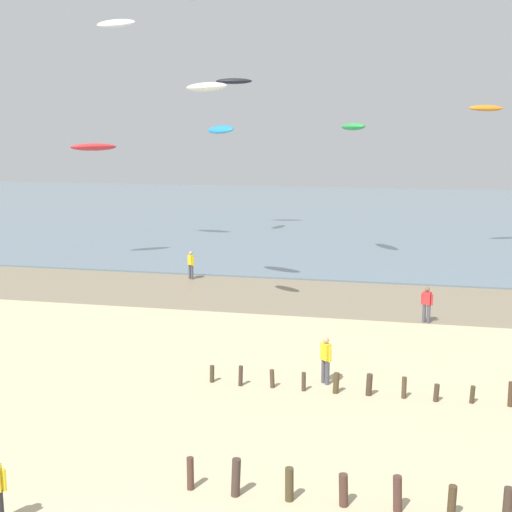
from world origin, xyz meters
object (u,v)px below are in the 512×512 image
at_px(kite_aloft_1, 221,129).
at_px(kite_aloft_6, 116,23).
at_px(person_nearest_camera, 427,304).
at_px(kite_aloft_0, 234,81).
at_px(person_left_flank, 191,264).
at_px(person_mid_beach, 326,359).
at_px(kite_aloft_8, 206,87).
at_px(kite_aloft_11, 353,127).
at_px(kite_aloft_7, 93,147).
at_px(kite_aloft_12, 486,108).

xyz_separation_m(kite_aloft_1, kite_aloft_6, (-12.14, 16.05, 7.58)).
height_order(person_nearest_camera, kite_aloft_6, kite_aloft_6).
xyz_separation_m(person_nearest_camera, kite_aloft_0, (-16.08, 27.19, 12.24)).
relative_size(person_left_flank, kite_aloft_0, 0.54).
xyz_separation_m(person_mid_beach, kite_aloft_6, (-18.32, 24.94, 15.58)).
height_order(person_mid_beach, kite_aloft_8, kite_aloft_8).
distance_m(kite_aloft_6, kite_aloft_8, 17.07).
distance_m(person_nearest_camera, kite_aloft_8, 15.91).
relative_size(person_left_flank, kite_aloft_1, 0.87).
bearing_deg(person_nearest_camera, kite_aloft_11, 107.40).
bearing_deg(person_mid_beach, person_left_flank, 122.42).
bearing_deg(person_left_flank, kite_aloft_1, -60.87).
xyz_separation_m(kite_aloft_6, kite_aloft_7, (0.12, -4.70, -8.69)).
distance_m(person_nearest_camera, kite_aloft_12, 23.54).
height_order(person_nearest_camera, kite_aloft_8, kite_aloft_8).
bearing_deg(kite_aloft_1, kite_aloft_11, 111.10).
distance_m(kite_aloft_1, kite_aloft_11, 16.10).
distance_m(person_nearest_camera, kite_aloft_7, 25.62).
xyz_separation_m(person_nearest_camera, kite_aloft_1, (-9.88, 0.01, 8.00)).
relative_size(kite_aloft_8, kite_aloft_12, 1.08).
xyz_separation_m(kite_aloft_0, kite_aloft_12, (20.38, -6.13, -2.64)).
bearing_deg(kite_aloft_1, kite_aloft_8, 155.45).
bearing_deg(person_nearest_camera, kite_aloft_12, 78.44).
distance_m(person_left_flank, kite_aloft_12, 24.85).
bearing_deg(person_nearest_camera, kite_aloft_0, 120.60).
height_order(person_mid_beach, kite_aloft_7, kite_aloft_7).
height_order(person_nearest_camera, person_mid_beach, same).
bearing_deg(person_left_flank, kite_aloft_8, -57.55).
height_order(kite_aloft_7, kite_aloft_8, kite_aloft_8).
relative_size(kite_aloft_6, kite_aloft_7, 1.04).
distance_m(kite_aloft_0, kite_aloft_1, 28.20).
bearing_deg(kite_aloft_0, kite_aloft_11, -55.43).
distance_m(kite_aloft_6, kite_aloft_7, 9.88).
bearing_deg(kite_aloft_12, kite_aloft_6, -13.82).
bearing_deg(kite_aloft_6, person_mid_beach, -43.81).
xyz_separation_m(person_left_flank, kite_aloft_6, (-8.31, 9.18, 15.58)).
xyz_separation_m(person_nearest_camera, kite_aloft_7, (-21.90, 11.36, 6.89)).
relative_size(kite_aloft_0, kite_aloft_11, 1.01).
bearing_deg(kite_aloft_0, kite_aloft_12, -25.65).
bearing_deg(kite_aloft_0, person_left_flank, -92.26).
relative_size(person_mid_beach, kite_aloft_1, 0.87).
xyz_separation_m(person_mid_beach, kite_aloft_0, (-12.38, 36.07, 12.24)).
bearing_deg(person_left_flank, person_nearest_camera, -26.66).
bearing_deg(kite_aloft_12, kite_aloft_11, 7.84).
bearing_deg(kite_aloft_12, kite_aloft_0, -41.31).
relative_size(kite_aloft_0, kite_aloft_7, 1.02).
relative_size(person_nearest_camera, kite_aloft_0, 0.54).
bearing_deg(kite_aloft_8, person_mid_beach, 150.63).
bearing_deg(kite_aloft_11, kite_aloft_1, 131.75).
xyz_separation_m(kite_aloft_0, kite_aloft_6, (-5.95, -11.13, 3.34)).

